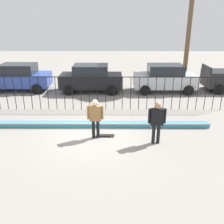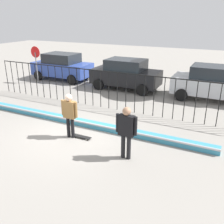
{
  "view_description": "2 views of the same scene",
  "coord_description": "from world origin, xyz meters",
  "px_view_note": "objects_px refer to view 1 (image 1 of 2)",
  "views": [
    {
      "loc": [
        0.9,
        -9.88,
        4.92
      ],
      "look_at": [
        0.84,
        0.48,
        0.96
      ],
      "focal_mm": 39.6,
      "sensor_mm": 36.0,
      "label": 1
    },
    {
      "loc": [
        5.48,
        -7.43,
        4.48
      ],
      "look_at": [
        1.29,
        1.14,
        0.8
      ],
      "focal_mm": 40.53,
      "sensor_mm": 36.0,
      "label": 2
    }
  ],
  "objects_px": {
    "skateboarder": "(95,115)",
    "skateboard": "(105,135)",
    "parked_car_black": "(91,78)",
    "parked_car_blue": "(19,77)",
    "camera_operator": "(157,119)",
    "parked_car_silver": "(165,78)"
  },
  "relations": [
    {
      "from": "skateboarder",
      "to": "parked_car_blue",
      "type": "distance_m",
      "value": 9.66
    },
    {
      "from": "parked_car_blue",
      "to": "parked_car_black",
      "type": "height_order",
      "value": "same"
    },
    {
      "from": "skateboarder",
      "to": "parked_car_black",
      "type": "height_order",
      "value": "parked_car_black"
    },
    {
      "from": "skateboard",
      "to": "camera_operator",
      "type": "bearing_deg",
      "value": -29.87
    },
    {
      "from": "parked_car_blue",
      "to": "parked_car_black",
      "type": "xyz_separation_m",
      "value": [
        5.17,
        -0.3,
        0.0
      ]
    },
    {
      "from": "parked_car_blue",
      "to": "skateboarder",
      "type": "bearing_deg",
      "value": -47.56
    },
    {
      "from": "parked_car_blue",
      "to": "skateboard",
      "type": "bearing_deg",
      "value": -45.28
    },
    {
      "from": "parked_car_blue",
      "to": "parked_car_black",
      "type": "relative_size",
      "value": 1.0
    },
    {
      "from": "skateboarder",
      "to": "skateboard",
      "type": "bearing_deg",
      "value": 35.98
    },
    {
      "from": "parked_car_silver",
      "to": "skateboard",
      "type": "bearing_deg",
      "value": -118.39
    },
    {
      "from": "skateboard",
      "to": "camera_operator",
      "type": "relative_size",
      "value": 0.44
    },
    {
      "from": "skateboarder",
      "to": "parked_car_black",
      "type": "xyz_separation_m",
      "value": [
        -0.81,
        7.28,
        -0.08
      ]
    },
    {
      "from": "skateboarder",
      "to": "parked_car_silver",
      "type": "relative_size",
      "value": 0.41
    },
    {
      "from": "camera_operator",
      "to": "parked_car_silver",
      "type": "xyz_separation_m",
      "value": [
        1.84,
        7.83,
        -0.11
      ]
    },
    {
      "from": "skateboard",
      "to": "parked_car_silver",
      "type": "xyz_separation_m",
      "value": [
        3.96,
        7.24,
        0.91
      ]
    },
    {
      "from": "camera_operator",
      "to": "parked_car_silver",
      "type": "relative_size",
      "value": 0.42
    },
    {
      "from": "skateboarder",
      "to": "parked_car_black",
      "type": "distance_m",
      "value": 7.33
    },
    {
      "from": "parked_car_blue",
      "to": "parked_car_silver",
      "type": "distance_m",
      "value": 10.36
    },
    {
      "from": "parked_car_silver",
      "to": "skateboarder",
      "type": "bearing_deg",
      "value": -120.5
    },
    {
      "from": "parked_car_black",
      "to": "skateboard",
      "type": "bearing_deg",
      "value": -80.53
    },
    {
      "from": "skateboard",
      "to": "parked_car_black",
      "type": "xyz_separation_m",
      "value": [
        -1.22,
        7.18,
        0.91
      ]
    },
    {
      "from": "skateboarder",
      "to": "skateboard",
      "type": "distance_m",
      "value": 1.08
    }
  ]
}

